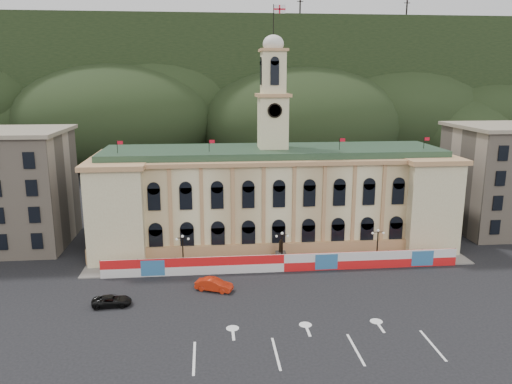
{
  "coord_description": "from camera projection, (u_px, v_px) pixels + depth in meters",
  "views": [
    {
      "loc": [
        -10.31,
        -49.72,
        26.41
      ],
      "look_at": [
        -3.62,
        18.0,
        10.8
      ],
      "focal_mm": 35.0,
      "sensor_mm": 36.0,
      "label": 1
    }
  ],
  "objects": [
    {
      "name": "lamp_center",
      "position": [
        282.0,
        246.0,
        70.92
      ],
      "size": [
        1.96,
        0.44,
        5.15
      ],
      "color": "black",
      "rests_on": "ground"
    },
    {
      "name": "black_suv",
      "position": [
        112.0,
        301.0,
        59.04
      ],
      "size": [
        2.59,
        4.8,
        1.27
      ],
      "primitive_type": "imported",
      "rotation": [
        0.0,
        0.0,
        1.62
      ],
      "color": "black",
      "rests_on": "ground"
    },
    {
      "name": "lane_markings",
      "position": [
        314.0,
        346.0,
        50.26
      ],
      "size": [
        26.0,
        10.0,
        0.02
      ],
      "primitive_type": null,
      "color": "white",
      "rests_on": "ground"
    },
    {
      "name": "ground",
      "position": [
        305.0,
        323.0,
        55.12
      ],
      "size": [
        260.0,
        260.0,
        0.0
      ],
      "primitive_type": "plane",
      "color": "black",
      "rests_on": "ground"
    },
    {
      "name": "hill_ridge",
      "position": [
        237.0,
        99.0,
        169.09
      ],
      "size": [
        230.0,
        80.0,
        64.0
      ],
      "color": "black",
      "rests_on": "ground"
    },
    {
      "name": "hoarding_fence",
      "position": [
        284.0,
        263.0,
        69.46
      ],
      "size": [
        50.0,
        0.44,
        2.5
      ],
      "color": "red",
      "rests_on": "ground"
    },
    {
      "name": "statue",
      "position": [
        281.0,
        256.0,
        72.31
      ],
      "size": [
        1.4,
        1.4,
        3.72
      ],
      "color": "#595651",
      "rests_on": "ground"
    },
    {
      "name": "lamp_right",
      "position": [
        377.0,
        243.0,
        72.26
      ],
      "size": [
        1.96,
        0.44,
        5.15
      ],
      "color": "black",
      "rests_on": "ground"
    },
    {
      "name": "red_sedan",
      "position": [
        214.0,
        285.0,
        63.28
      ],
      "size": [
        4.98,
        5.93,
        1.57
      ],
      "primitive_type": "imported",
      "rotation": [
        0.0,
        0.0,
        1.19
      ],
      "color": "red",
      "rests_on": "ground"
    },
    {
      "name": "lamp_left",
      "position": [
        183.0,
        249.0,
        69.58
      ],
      "size": [
        1.96,
        0.44,
        5.15
      ],
      "color": "black",
      "rests_on": "ground"
    },
    {
      "name": "side_building_left",
      "position": [
        1.0,
        188.0,
        78.91
      ],
      "size": [
        21.0,
        17.0,
        18.6
      ],
      "color": "tan",
      "rests_on": "ground"
    },
    {
      "name": "pavement",
      "position": [
        281.0,
        264.0,
        72.31
      ],
      "size": [
        56.0,
        5.5,
        0.16
      ],
      "primitive_type": "cube",
      "color": "slate",
      "rests_on": "ground"
    },
    {
      "name": "city_hall",
      "position": [
        272.0,
        196.0,
        80.16
      ],
      "size": [
        56.2,
        17.6,
        37.1
      ],
      "color": "beige",
      "rests_on": "ground"
    }
  ]
}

